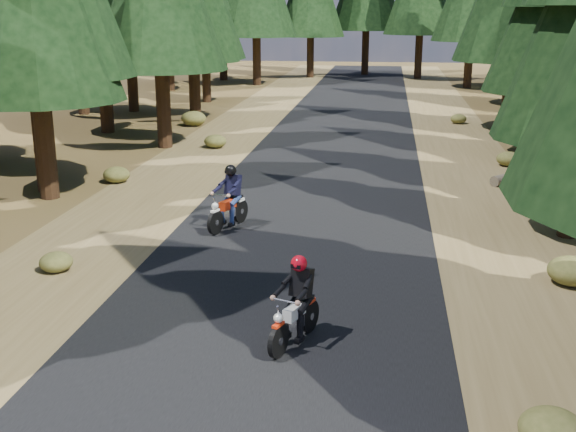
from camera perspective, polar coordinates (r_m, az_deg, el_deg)
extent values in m
plane|color=#463519|center=(13.12, -0.90, -6.43)|extent=(120.00, 120.00, 0.00)
cube|color=black|center=(17.80, 1.53, -0.29)|extent=(6.00, 100.00, 0.01)
cube|color=brown|center=(18.84, -12.51, 0.24)|extent=(3.20, 100.00, 0.01)
cube|color=brown|center=(17.92, 16.31, -0.85)|extent=(3.20, 100.00, 0.01)
cylinder|color=black|center=(20.45, -18.92, 8.63)|extent=(0.51, 0.51, 5.34)
cylinder|color=black|center=(21.29, -19.20, 10.34)|extent=(0.56, 0.56, 6.43)
cylinder|color=black|center=(27.23, -9.94, 11.30)|extent=(0.53, 0.53, 5.72)
cylinder|color=black|center=(26.69, 19.10, 9.27)|extent=(0.48, 0.48, 4.51)
cone|color=black|center=(26.55, 19.67, 15.30)|extent=(3.83, 3.83, 5.64)
cylinder|color=black|center=(31.13, -14.43, 12.21)|extent=(0.55, 0.55, 6.37)
cylinder|color=black|center=(33.98, -7.47, 12.24)|extent=(0.53, 0.53, 5.64)
cylinder|color=black|center=(32.19, 17.23, 11.63)|extent=(0.53, 0.53, 5.83)
cylinder|color=black|center=(37.49, -12.31, 12.22)|extent=(0.52, 0.52, 5.45)
cylinder|color=black|center=(40.77, -6.51, 12.03)|extent=(0.48, 0.48, 4.42)
cone|color=black|center=(40.68, -6.63, 15.92)|extent=(3.76, 3.76, 5.52)
cylinder|color=black|center=(40.97, 17.33, 12.39)|extent=(0.53, 0.53, 5.76)
cylinder|color=black|center=(46.86, -9.36, 12.64)|extent=(0.49, 0.49, 4.75)
cone|color=black|center=(46.78, -9.53, 16.27)|extent=(4.04, 4.04, 5.93)
cylinder|color=black|center=(37.13, -16.18, 12.66)|extent=(0.56, 0.56, 6.40)
cylinder|color=black|center=(49.81, -2.50, 13.98)|extent=(0.56, 0.56, 6.40)
cylinder|color=black|center=(49.29, 14.19, 13.27)|extent=(0.54, 0.54, 6.00)
cylinder|color=black|center=(53.34, -5.19, 14.28)|extent=(0.57, 0.57, 6.80)
cylinder|color=black|center=(52.65, 17.20, 13.42)|extent=(0.56, 0.56, 6.40)
cylinder|color=black|center=(55.33, 1.79, 13.99)|extent=(0.54, 0.54, 6.00)
cylinder|color=black|center=(55.05, 10.35, 13.94)|extent=(0.56, 0.56, 6.40)
cylinder|color=black|center=(58.03, 6.18, 14.40)|extent=(0.57, 0.57, 6.80)
cylinder|color=black|center=(50.27, -9.64, 13.34)|extent=(0.52, 0.52, 5.60)
cylinder|color=black|center=(49.30, 21.42, 12.67)|extent=(0.54, 0.54, 6.00)
cylinder|color=#4C4233|center=(24.16, 19.90, 3.51)|extent=(4.11, 4.23, 0.32)
ellipsoid|color=#474C1E|center=(9.41, 20.14, -15.58)|extent=(0.79, 0.79, 0.47)
ellipsoid|color=#474C1E|center=(19.39, 20.06, 0.95)|extent=(0.95, 0.95, 0.57)
ellipsoid|color=#474C1E|center=(27.70, 19.46, 5.46)|extent=(1.17, 1.17, 0.70)
ellipsoid|color=#474C1E|center=(27.20, -5.77, 5.90)|extent=(0.83, 0.83, 0.50)
ellipsoid|color=#474C1E|center=(15.01, -17.86, -3.47)|extent=(0.66, 0.66, 0.39)
ellipsoid|color=#474C1E|center=(22.20, -13.41, 3.20)|extent=(0.79, 0.79, 0.48)
ellipsoid|color=#474C1E|center=(14.62, 21.50, -4.06)|extent=(0.90, 0.90, 0.54)
ellipsoid|color=#474C1E|center=(33.77, 13.32, 7.48)|extent=(0.72, 0.72, 0.43)
ellipsoid|color=#474C1E|center=(24.98, 17.04, 4.34)|extent=(0.80, 0.80, 0.48)
ellipsoid|color=#474C1E|center=(32.52, -7.48, 7.65)|extent=(1.09, 1.09, 0.66)
cube|color=black|center=(11.00, 0.54, -5.61)|extent=(0.36, 0.29, 0.46)
sphere|color=#B10715|center=(10.88, 0.54, -3.98)|extent=(0.33, 0.33, 0.25)
cube|color=black|center=(16.89, -4.80, 2.33)|extent=(0.39, 0.31, 0.49)
sphere|color=black|center=(16.81, -4.83, 3.51)|extent=(0.35, 0.35, 0.27)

